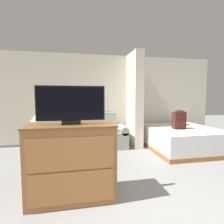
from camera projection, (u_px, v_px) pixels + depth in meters
The scene contains 10 objects.
wall_back at pixel (111, 100), 5.29m from camera, with size 6.44×0.16×2.60m.
wall_partition_pillar at pixel (135, 100), 4.92m from camera, with size 0.24×0.85×2.60m.
couch at pixel (86, 135), 4.75m from camera, with size 2.17×0.84×0.93m.
coffee_table at pixel (84, 146), 3.70m from camera, with size 0.70×0.53×0.39m.
side_table at pixel (38, 132), 4.55m from camera, with size 0.48×0.48×0.54m.
table_lamp at pixel (38, 118), 4.51m from camera, with size 0.36×0.36×0.46m.
tv_dresser at pixel (72, 162), 2.33m from camera, with size 1.15×0.53×1.02m.
tv at pixel (71, 105), 2.27m from camera, with size 0.88×0.16×0.50m.
bed at pixel (180, 138), 4.65m from camera, with size 1.70×1.93×0.57m.
backpack at pixel (179, 119), 4.42m from camera, with size 0.31×0.21×0.48m.
Camera 1 is at (-1.00, -1.51, 1.37)m, focal length 28.00 mm.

